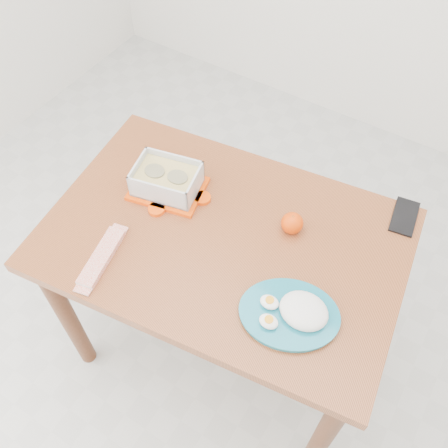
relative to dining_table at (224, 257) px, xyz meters
The scene contains 7 objects.
ground 0.66m from the dining_table, 78.80° to the right, with size 3.50×3.50×0.00m, color #B7B7B2.
dining_table is the anchor object (origin of this frame).
food_container 0.30m from the dining_table, 166.68° to the left, with size 0.26×0.22×0.10m.
orange_fruit 0.25m from the dining_table, 38.55° to the left, with size 0.07×0.07×0.07m, color #E84904.
rice_plate 0.35m from the dining_table, 22.97° to the right, with size 0.35×0.35×0.07m.
candy_bar 0.38m from the dining_table, 135.04° to the right, with size 0.21×0.05×0.02m, color red.
smartphone 0.57m from the dining_table, 39.20° to the left, with size 0.07×0.14×0.01m, color black.
Camera 1 is at (0.43, -0.57, 1.97)m, focal length 40.00 mm.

